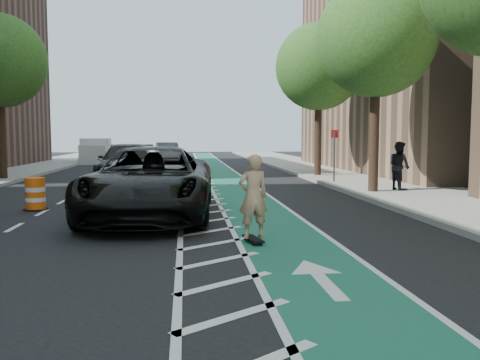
{
  "coord_description": "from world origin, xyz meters",
  "views": [
    {
      "loc": [
        0.91,
        -10.22,
        2.22
      ],
      "look_at": [
        2.29,
        2.47,
        1.1
      ],
      "focal_mm": 38.0,
      "sensor_mm": 36.0,
      "label": 1
    }
  ],
  "objects": [
    {
      "name": "skateboarder",
      "position": [
        2.3,
        0.03,
        0.98
      ],
      "size": [
        0.7,
        0.53,
        1.73
      ],
      "primitive_type": "imported",
      "rotation": [
        0.0,
        0.0,
        3.33
      ],
      "color": "tan",
      "rests_on": "skateboard"
    },
    {
      "name": "barrel_c",
      "position": [
        -2.93,
        15.77,
        0.47
      ],
      "size": [
        0.73,
        0.73,
        1.0
      ],
      "color": "#FF5E0D",
      "rests_on": "ground"
    },
    {
      "name": "pedestrian",
      "position": [
        9.06,
        8.37,
        1.07
      ],
      "size": [
        0.88,
        1.03,
        1.85
      ],
      "primitive_type": "imported",
      "rotation": [
        0.0,
        0.0,
        1.8
      ],
      "color": "black",
      "rests_on": "sidewalk_right"
    },
    {
      "name": "box_truck",
      "position": [
        -6.23,
        31.57,
        0.92
      ],
      "size": [
        2.45,
        4.93,
        2.0
      ],
      "rotation": [
        0.0,
        0.0,
        0.07
      ],
      "color": "silver",
      "rests_on": "ground"
    },
    {
      "name": "suv_far",
      "position": [
        -1.73,
        13.89,
        0.92
      ],
      "size": [
        2.77,
        6.39,
        1.83
      ],
      "primitive_type": "imported",
      "rotation": [
        0.0,
        0.0,
        0.03
      ],
      "color": "black",
      "rests_on": "ground"
    },
    {
      "name": "barrel_b",
      "position": [
        -2.21,
        10.86,
        0.43
      ],
      "size": [
        0.67,
        0.67,
        0.91
      ],
      "color": "#D95D0B",
      "rests_on": "ground"
    },
    {
      "name": "building_right_far",
      "position": [
        17.5,
        20.0,
        9.5
      ],
      "size": [
        14.0,
        22.0,
        19.0
      ],
      "primitive_type": "cube",
      "color": "#84664C",
      "rests_on": "ground"
    },
    {
      "name": "barrel_a",
      "position": [
        -3.53,
        5.36,
        0.46
      ],
      "size": [
        0.71,
        0.71,
        0.97
      ],
      "color": "#FF5E0D",
      "rests_on": "ground"
    },
    {
      "name": "sign_post",
      "position": [
        7.6,
        12.0,
        1.35
      ],
      "size": [
        0.35,
        0.08,
        2.47
      ],
      "color": "#4C4C4C",
      "rests_on": "ground"
    },
    {
      "name": "car_silver",
      "position": [
        -3.18,
        23.27,
        0.76
      ],
      "size": [
        2.3,
        4.63,
        1.52
      ],
      "primitive_type": "imported",
      "rotation": [
        0.0,
        0.0,
        0.12
      ],
      "color": "gray",
      "rests_on": "ground"
    },
    {
      "name": "car_grey",
      "position": [
        -0.55,
        32.77,
        0.83
      ],
      "size": [
        2.39,
        5.2,
        1.65
      ],
      "primitive_type": "imported",
      "rotation": [
        0.0,
        0.0,
        0.13
      ],
      "color": "#55565A",
      "rests_on": "ground"
    },
    {
      "name": "tree_l_d",
      "position": [
        -7.9,
        16.0,
        5.77
      ],
      "size": [
        4.2,
        4.2,
        7.9
      ],
      "color": "#382619",
      "rests_on": "ground"
    },
    {
      "name": "sidewalk_right",
      "position": [
        9.5,
        10.0,
        0.07
      ],
      "size": [
        5.0,
        90.0,
        0.15
      ],
      "primitive_type": "cube",
      "color": "gray",
      "rests_on": "ground"
    },
    {
      "name": "ground",
      "position": [
        0.0,
        0.0,
        0.0
      ],
      "size": [
        120.0,
        120.0,
        0.0
      ],
      "primitive_type": "plane",
      "color": "black",
      "rests_on": "ground"
    },
    {
      "name": "tree_r_d",
      "position": [
        7.9,
        16.0,
        5.77
      ],
      "size": [
        4.2,
        4.2,
        7.9
      ],
      "color": "#382619",
      "rests_on": "ground"
    },
    {
      "name": "buffer_strip",
      "position": [
        1.5,
        10.0,
        0.01
      ],
      "size": [
        1.4,
        90.0,
        0.01
      ],
      "primitive_type": "cube",
      "color": "silver",
      "rests_on": "ground"
    },
    {
      "name": "skateboard",
      "position": [
        2.3,
        0.03,
        0.09
      ],
      "size": [
        0.38,
        0.84,
        0.11
      ],
      "rotation": [
        0.0,
        0.0,
        0.19
      ],
      "color": "black",
      "rests_on": "ground"
    },
    {
      "name": "curb_right",
      "position": [
        7.05,
        10.0,
        0.08
      ],
      "size": [
        0.12,
        90.0,
        0.16
      ],
      "primitive_type": "cube",
      "color": "gray",
      "rests_on": "ground"
    },
    {
      "name": "bike_lane",
      "position": [
        3.0,
        10.0,
        0.01
      ],
      "size": [
        2.0,
        90.0,
        0.01
      ],
      "primitive_type": "cube",
      "color": "#1A5C52",
      "rests_on": "ground"
    },
    {
      "name": "tree_r_c",
      "position": [
        7.9,
        8.0,
        5.77
      ],
      "size": [
        4.2,
        4.2,
        7.9
      ],
      "color": "#382619",
      "rests_on": "ground"
    },
    {
      "name": "suv_near",
      "position": [
        0.0,
        3.64,
        0.96
      ],
      "size": [
        3.61,
        7.09,
        1.92
      ],
      "primitive_type": "imported",
      "rotation": [
        0.0,
        0.0,
        -0.06
      ],
      "color": "black",
      "rests_on": "ground"
    }
  ]
}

